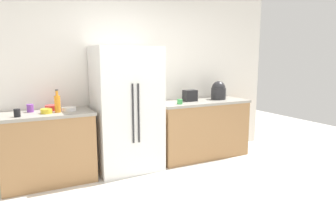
{
  "coord_description": "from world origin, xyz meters",
  "views": [
    {
      "loc": [
        -1.66,
        -2.6,
        1.62
      ],
      "look_at": [
        -0.07,
        0.47,
        1.02
      ],
      "focal_mm": 32.96,
      "sensor_mm": 36.0,
      "label": 1
    }
  ],
  "objects": [
    {
      "name": "rice_cooker",
      "position": [
        1.46,
        1.6,
        1.08
      ],
      "size": [
        0.25,
        0.25,
        0.31
      ],
      "color": "#262628",
      "rests_on": "counter_right"
    },
    {
      "name": "counter_right",
      "position": [
        1.1,
        1.58,
        0.47
      ],
      "size": [
        1.56,
        0.66,
        0.94
      ],
      "color": "#9E7247",
      "rests_on": "ground_plane"
    },
    {
      "name": "kitchen_back_panel",
      "position": [
        0.0,
        1.95,
        1.49
      ],
      "size": [
        5.22,
        0.1,
        2.98
      ],
      "primitive_type": "cube",
      "color": "silver",
      "rests_on": "ground_plane"
    },
    {
      "name": "cup_c",
      "position": [
        -1.44,
        1.69,
        0.99
      ],
      "size": [
        0.08,
        0.08,
        0.1
      ],
      "primitive_type": "cylinder",
      "color": "purple",
      "rests_on": "counter_left"
    },
    {
      "name": "refrigerator",
      "position": [
        -0.18,
        1.55,
        0.89
      ],
      "size": [
        0.91,
        0.7,
        1.78
      ],
      "color": "white",
      "rests_on": "ground_plane"
    },
    {
      "name": "bowl_b",
      "position": [
        -1.18,
        1.7,
        0.97
      ],
      "size": [
        0.18,
        0.18,
        0.07
      ],
      "primitive_type": "cylinder",
      "color": "red",
      "rests_on": "counter_left"
    },
    {
      "name": "bottle_a",
      "position": [
        -1.13,
        1.51,
        1.05
      ],
      "size": [
        0.07,
        0.07,
        0.3
      ],
      "color": "orange",
      "rests_on": "counter_left"
    },
    {
      "name": "cup_a",
      "position": [
        0.61,
        1.42,
        0.97
      ],
      "size": [
        0.08,
        0.08,
        0.07
      ],
      "primitive_type": "cylinder",
      "color": "green",
      "rests_on": "counter_right"
    },
    {
      "name": "bowl_c",
      "position": [
        -1.27,
        1.49,
        0.96
      ],
      "size": [
        0.14,
        0.14,
        0.06
      ],
      "primitive_type": "cylinder",
      "color": "yellow",
      "rests_on": "counter_left"
    },
    {
      "name": "counter_left",
      "position": [
        -1.28,
        1.58,
        0.47
      ],
      "size": [
        1.17,
        0.66,
        0.94
      ],
      "color": "#9E7247",
      "rests_on": "ground_plane"
    },
    {
      "name": "cup_b",
      "position": [
        -1.6,
        1.4,
        0.98
      ],
      "size": [
        0.07,
        0.07,
        0.1
      ],
      "primitive_type": "cylinder",
      "color": "black",
      "rests_on": "counter_left"
    },
    {
      "name": "toaster",
      "position": [
        0.92,
        1.62,
        1.03
      ],
      "size": [
        0.21,
        0.15,
        0.18
      ],
      "primitive_type": "cube",
      "color": "black",
      "rests_on": "counter_right"
    },
    {
      "name": "bowl_a",
      "position": [
        -0.98,
        1.57,
        0.96
      ],
      "size": [
        0.18,
        0.18,
        0.05
      ],
      "primitive_type": "cylinder",
      "color": "white",
      "rests_on": "counter_left"
    },
    {
      "name": "ground_plane",
      "position": [
        0.0,
        0.0,
        0.0
      ],
      "size": [
        10.45,
        10.45,
        0.0
      ],
      "primitive_type": "plane",
      "color": "beige"
    }
  ]
}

